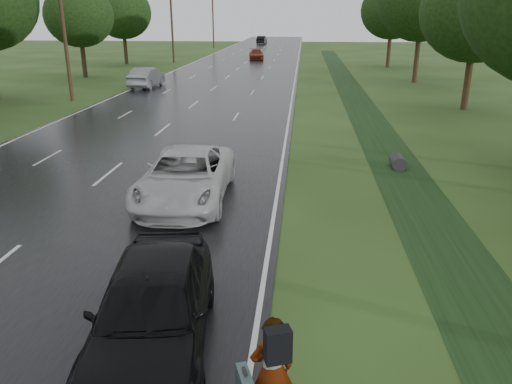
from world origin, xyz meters
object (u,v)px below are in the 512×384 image
at_px(white_pickup, 186,176).
at_px(dark_sedan, 153,307).
at_px(pedestrian, 271,370).
at_px(silver_sedan, 147,77).

xyz_separation_m(white_pickup, dark_sedan, (1.18, -7.84, 0.05)).
bearing_deg(pedestrian, white_pickup, -89.67).
height_order(pedestrian, silver_sedan, pedestrian).
xyz_separation_m(pedestrian, white_pickup, (-3.44, 9.40, -0.09)).
bearing_deg(pedestrian, dark_sedan, -54.40).
distance_m(pedestrian, dark_sedan, 2.75).
relative_size(white_pickup, silver_sedan, 1.19).
bearing_deg(white_pickup, dark_sedan, -83.29).
distance_m(white_pickup, silver_sedan, 28.47).
relative_size(dark_sedan, silver_sedan, 1.03).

